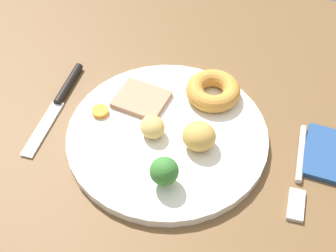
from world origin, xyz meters
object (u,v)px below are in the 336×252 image
(roast_potato_right, at_px, (199,136))
(fork, at_px, (299,173))
(dinner_plate, at_px, (168,134))
(carrot_coin_front, at_px, (100,111))
(roast_potato_left, at_px, (153,127))
(knife, at_px, (60,99))
(meat_slice_main, at_px, (141,99))
(broccoli_floret, at_px, (164,171))
(yorkshire_pudding, at_px, (213,91))

(roast_potato_right, distance_m, fork, 0.14)
(dinner_plate, height_order, fork, dinner_plate)
(carrot_coin_front, bearing_deg, roast_potato_left, 173.07)
(roast_potato_right, distance_m, knife, 0.23)
(meat_slice_main, distance_m, broccoli_floret, 0.15)
(dinner_plate, relative_size, meat_slice_main, 3.85)
(roast_potato_left, distance_m, roast_potato_right, 0.06)
(yorkshire_pudding, xyz_separation_m, broccoli_floret, (0.01, 0.17, 0.01))
(broccoli_floret, bearing_deg, dinner_plate, -72.71)
(roast_potato_right, height_order, broccoli_floret, broccoli_floret)
(fork, relative_size, knife, 0.83)
(dinner_plate, distance_m, meat_slice_main, 0.07)
(dinner_plate, distance_m, broccoli_floret, 0.09)
(roast_potato_right, relative_size, knife, 0.24)
(roast_potato_left, xyz_separation_m, fork, (-0.20, -0.01, -0.02))
(meat_slice_main, bearing_deg, dinner_plate, 144.66)
(roast_potato_left, height_order, fork, roast_potato_left)
(fork, xyz_separation_m, knife, (0.36, -0.01, 0.00))
(roast_potato_right, bearing_deg, yorkshire_pudding, -84.93)
(dinner_plate, height_order, roast_potato_right, roast_potato_right)
(fork, bearing_deg, carrot_coin_front, -95.03)
(dinner_plate, xyz_separation_m, roast_potato_right, (-0.05, 0.01, 0.03))
(dinner_plate, bearing_deg, yorkshire_pudding, -114.62)
(meat_slice_main, bearing_deg, roast_potato_left, 126.32)
(meat_slice_main, xyz_separation_m, carrot_coin_front, (0.05, 0.04, -0.00))
(yorkshire_pudding, bearing_deg, dinner_plate, 65.38)
(meat_slice_main, xyz_separation_m, broccoli_floret, (-0.08, 0.12, 0.02))
(carrot_coin_front, bearing_deg, yorkshire_pudding, -148.34)
(roast_potato_right, distance_m, carrot_coin_front, 0.15)
(meat_slice_main, bearing_deg, carrot_coin_front, 42.50)
(dinner_plate, bearing_deg, carrot_coin_front, 1.26)
(yorkshire_pudding, xyz_separation_m, roast_potato_right, (-0.01, 0.09, 0.01))
(yorkshire_pudding, bearing_deg, broccoli_floret, 85.43)
(meat_slice_main, xyz_separation_m, fork, (-0.24, 0.04, -0.01))
(carrot_coin_front, distance_m, fork, 0.28)
(carrot_coin_front, height_order, fork, carrot_coin_front)
(meat_slice_main, height_order, yorkshire_pudding, yorkshire_pudding)
(yorkshire_pudding, xyz_separation_m, fork, (-0.14, 0.08, -0.02))
(broccoli_floret, xyz_separation_m, knife, (0.20, -0.09, -0.03))
(broccoli_floret, bearing_deg, fork, -152.80)
(dinner_plate, height_order, knife, dinner_plate)
(meat_slice_main, xyz_separation_m, knife, (0.12, 0.03, -0.01))
(broccoli_floret, xyz_separation_m, fork, (-0.16, -0.08, -0.03))
(roast_potato_left, relative_size, carrot_coin_front, 1.50)
(yorkshire_pudding, height_order, carrot_coin_front, yorkshire_pudding)
(dinner_plate, relative_size, roast_potato_right, 6.21)
(knife, bearing_deg, roast_potato_right, 80.72)
(carrot_coin_front, distance_m, knife, 0.08)
(meat_slice_main, xyz_separation_m, roast_potato_right, (-0.10, 0.05, 0.01))
(carrot_coin_front, distance_m, broccoli_floret, 0.15)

